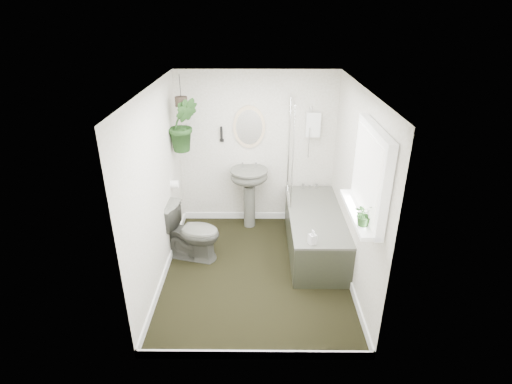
{
  "coord_description": "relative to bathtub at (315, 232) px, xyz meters",
  "views": [
    {
      "loc": [
        0.03,
        -4.18,
        3.1
      ],
      "look_at": [
        0.0,
        0.15,
        1.05
      ],
      "focal_mm": 28.0,
      "sensor_mm": 36.0,
      "label": 1
    }
  ],
  "objects": [
    {
      "name": "wall_sconce",
      "position": [
        -1.31,
        0.86,
        1.11
      ],
      "size": [
        0.04,
        0.04,
        0.22
      ],
      "primitive_type": "cylinder",
      "color": "black",
      "rests_on": "wall_back"
    },
    {
      "name": "sill_plant",
      "position": [
        0.2,
        -1.48,
        1.07
      ],
      "size": [
        0.25,
        0.24,
        0.22
      ],
      "primitive_type": "imported",
      "rotation": [
        0.0,
        0.0,
        0.44
      ],
      "color": "black",
      "rests_on": "window_sill"
    },
    {
      "name": "wall_right",
      "position": [
        0.36,
        -0.5,
        0.86
      ],
      "size": [
        0.02,
        2.8,
        2.3
      ],
      "primitive_type": "cube",
      "color": "white",
      "rests_on": "ground"
    },
    {
      "name": "toilet_roll_holder",
      "position": [
        -1.9,
        0.2,
        0.61
      ],
      "size": [
        0.11,
        0.11,
        0.11
      ],
      "primitive_type": "cylinder",
      "rotation": [
        0.0,
        1.57,
        0.0
      ],
      "color": "white",
      "rests_on": "wall_left"
    },
    {
      "name": "window_sill",
      "position": [
        0.22,
        -1.2,
        0.94
      ],
      "size": [
        0.18,
        1.0,
        0.04
      ],
      "primitive_type": "cube",
      "color": "white",
      "rests_on": "wall_right"
    },
    {
      "name": "oval_mirror",
      "position": [
        -0.91,
        0.87,
        1.21
      ],
      "size": [
        0.46,
        0.03,
        0.62
      ],
      "primitive_type": "ellipsoid",
      "color": "beige",
      "rests_on": "wall_back"
    },
    {
      "name": "ceiling",
      "position": [
        -0.8,
        -0.5,
        2.02
      ],
      "size": [
        2.3,
        2.8,
        0.02
      ],
      "primitive_type": "cube",
      "color": "white",
      "rests_on": "ground"
    },
    {
      "name": "skirting",
      "position": [
        -0.8,
        -0.5,
        -0.24
      ],
      "size": [
        2.3,
        2.8,
        0.1
      ],
      "primitive_type": "cube",
      "color": "white",
      "rests_on": "floor"
    },
    {
      "name": "toilet",
      "position": [
        -1.65,
        -0.17,
        0.1
      ],
      "size": [
        0.84,
        0.6,
        0.77
      ],
      "primitive_type": "imported",
      "rotation": [
        0.0,
        0.0,
        1.32
      ],
      "color": "#53534A",
      "rests_on": "floor"
    },
    {
      "name": "floor",
      "position": [
        -0.8,
        -0.5,
        -0.3
      ],
      "size": [
        2.3,
        2.8,
        0.02
      ],
      "primitive_type": "cube",
      "color": "black",
      "rests_on": "ground"
    },
    {
      "name": "wall_back",
      "position": [
        -0.8,
        0.91,
        0.86
      ],
      "size": [
        2.3,
        0.02,
        2.3
      ],
      "primitive_type": "cube",
      "color": "white",
      "rests_on": "ground"
    },
    {
      "name": "window_blinds",
      "position": [
        0.24,
        -1.2,
        1.36
      ],
      "size": [
        0.01,
        0.86,
        0.76
      ],
      "primitive_type": "cube",
      "color": "white",
      "rests_on": "wall_right"
    },
    {
      "name": "wall_left",
      "position": [
        -1.96,
        -0.5,
        0.86
      ],
      "size": [
        0.02,
        2.8,
        2.3
      ],
      "primitive_type": "cube",
      "color": "white",
      "rests_on": "ground"
    },
    {
      "name": "shower_box",
      "position": [
        0.0,
        0.84,
        1.26
      ],
      "size": [
        0.2,
        0.1,
        0.35
      ],
      "primitive_type": "cube",
      "color": "white",
      "rests_on": "wall_back"
    },
    {
      "name": "bath_screen",
      "position": [
        -0.33,
        0.49,
        0.99
      ],
      "size": [
        0.04,
        0.72,
        1.4
      ],
      "primitive_type": null,
      "color": "silver",
      "rests_on": "bathtub"
    },
    {
      "name": "soap_bottle",
      "position": [
        -0.15,
        -0.75,
        0.38
      ],
      "size": [
        0.11,
        0.11,
        0.18
      ],
      "primitive_type": "imported",
      "rotation": [
        0.0,
        0.0,
        0.39
      ],
      "color": "black",
      "rests_on": "bathtub"
    },
    {
      "name": "hanging_pot",
      "position": [
        -1.77,
        0.45,
        1.67
      ],
      "size": [
        0.16,
        0.16,
        0.12
      ],
      "primitive_type": "cylinder",
      "color": "#32271F",
      "rests_on": "ceiling"
    },
    {
      "name": "bathtub",
      "position": [
        0.0,
        0.0,
        0.0
      ],
      "size": [
        0.72,
        1.72,
        0.58
      ],
      "primitive_type": null,
      "color": "#53534A",
      "rests_on": "floor"
    },
    {
      "name": "pedestal_sink",
      "position": [
        -0.91,
        0.67,
        0.18
      ],
      "size": [
        0.63,
        0.57,
        0.93
      ],
      "primitive_type": null,
      "rotation": [
        0.0,
        0.0,
        0.21
      ],
      "color": "#53534A",
      "rests_on": "floor"
    },
    {
      "name": "hanging_plant",
      "position": [
        -1.77,
        0.45,
        1.36
      ],
      "size": [
        0.46,
        0.4,
        0.73
      ],
      "primitive_type": "imported",
      "rotation": [
        0.0,
        0.0,
        0.2
      ],
      "color": "black",
      "rests_on": "ceiling"
    },
    {
      "name": "window_recess",
      "position": [
        0.29,
        -1.2,
        1.36
      ],
      "size": [
        0.08,
        1.0,
        0.9
      ],
      "primitive_type": "cube",
      "color": "white",
      "rests_on": "wall_right"
    },
    {
      "name": "wall_front",
      "position": [
        -0.8,
        -1.91,
        0.86
      ],
      "size": [
        2.3,
        0.02,
        2.3
      ],
      "primitive_type": "cube",
      "color": "white",
      "rests_on": "ground"
    }
  ]
}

